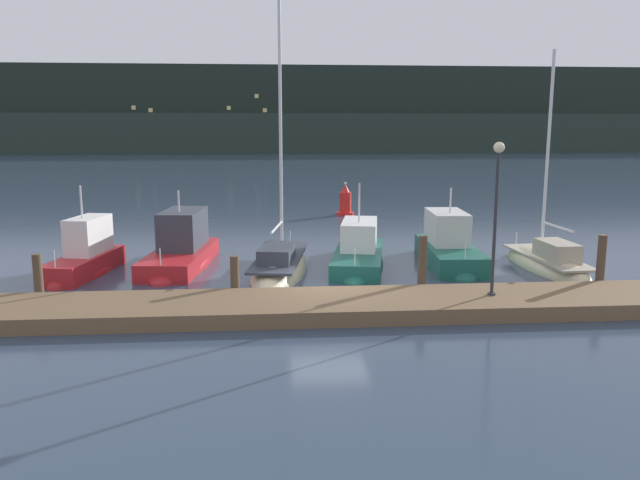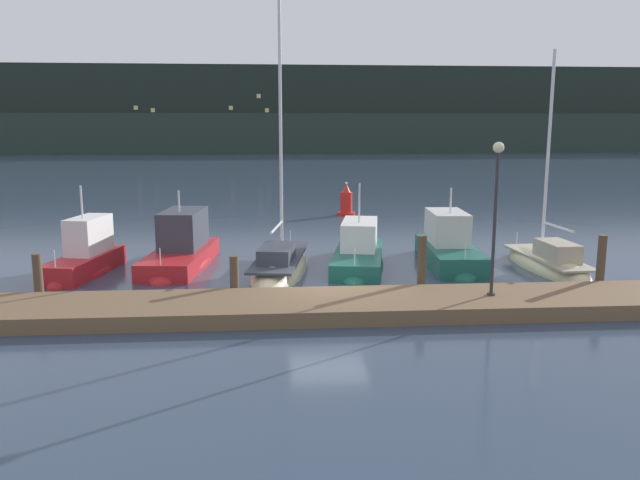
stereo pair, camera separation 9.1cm
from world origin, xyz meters
TOP-DOWN VIEW (x-y plane):
  - ground_plane at (0.00, 0.00)m, footprint 400.00×400.00m
  - dock at (0.00, -1.81)m, footprint 27.49×2.80m
  - mooring_pile_0 at (-8.99, -0.16)m, footprint 0.28×0.28m
  - mooring_pile_1 at (-3.00, -0.16)m, footprint 0.28×0.28m
  - mooring_pile_2 at (3.00, -0.16)m, footprint 0.28×0.28m
  - mooring_pile_3 at (8.99, -0.16)m, footprint 0.28×0.28m
  - motorboat_berth_1 at (-8.73, 3.83)m, footprint 2.33×4.99m
  - motorboat_berth_2 at (-5.38, 4.90)m, footprint 2.82×6.50m
  - sailboat_berth_3 at (-1.52, 3.57)m, footprint 2.93×7.00m
  - motorboat_berth_4 at (1.59, 4.43)m, footprint 3.14×6.66m
  - motorboat_berth_5 at (5.22, 4.45)m, footprint 2.41×6.13m
  - sailboat_berth_6 at (8.76, 3.24)m, footprint 1.95×6.07m
  - channel_buoy at (2.77, 18.52)m, footprint 1.11×1.11m
  - dock_lamppost at (4.72, -1.82)m, footprint 0.32×0.32m
  - hillside_backdrop at (1.71, 115.47)m, footprint 240.00×23.00m

SIDE VIEW (x-z plane):
  - ground_plane at x=0.00m, z-range 0.00..0.00m
  - sailboat_berth_3 at x=-1.52m, z-range -5.31..5.53m
  - sailboat_berth_6 at x=8.76m, z-range -4.35..4.58m
  - dock at x=0.00m, z-range 0.00..0.45m
  - motorboat_berth_4 at x=1.59m, z-range -1.65..2.19m
  - motorboat_berth_5 at x=5.22m, z-range -1.53..2.19m
  - motorboat_berth_2 at x=-5.38m, z-range -1.49..2.17m
  - motorboat_berth_1 at x=-8.73m, z-range -1.59..2.31m
  - mooring_pile_1 at x=-3.00m, z-range 0.00..1.42m
  - channel_buoy at x=2.77m, z-range -0.25..1.79m
  - mooring_pile_0 at x=-8.99m, z-range 0.00..1.58m
  - mooring_pile_3 at x=8.99m, z-range 0.00..1.92m
  - mooring_pile_2 at x=3.00m, z-range 0.00..1.98m
  - dock_lamppost at x=4.72m, z-range 1.17..5.71m
  - hillside_backdrop at x=1.71m, z-range -0.69..16.70m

